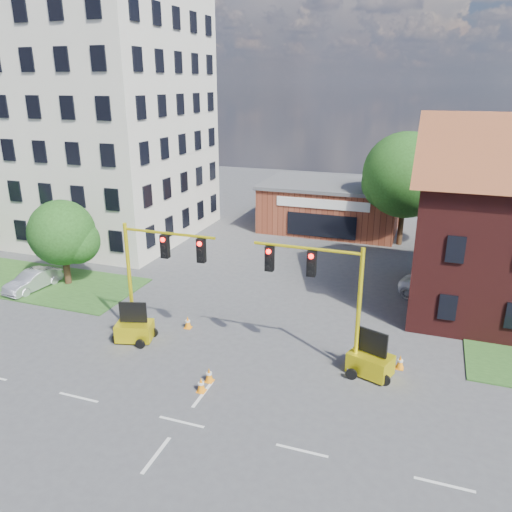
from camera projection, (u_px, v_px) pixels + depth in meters
name	position (u px, v px, depth m)	size (l,w,h in m)	color
ground	(182.00, 422.00, 20.11)	(120.00, 120.00, 0.00)	#454548
lane_markings	(142.00, 474.00, 17.44)	(60.00, 36.00, 0.01)	silver
office_block	(85.00, 115.00, 42.47)	(18.40, 15.40, 20.60)	beige
brick_shop	(331.00, 206.00, 46.09)	(12.40, 8.40, 4.30)	maroon
tree_large	(410.00, 178.00, 40.22)	(7.28, 6.94, 9.33)	#3D2A16
tree_nw_front	(66.00, 235.00, 32.70)	(4.53, 4.31, 5.79)	#3D2A16
signal_mast_west	(156.00, 269.00, 25.52)	(5.30, 0.60, 6.20)	#9A9A95
signal_mast_east	(323.00, 291.00, 22.79)	(5.30, 0.60, 6.20)	#9A9A95
trailer_west	(135.00, 329.00, 26.26)	(2.11, 1.68, 2.10)	yellow
trailer_east	(370.00, 362.00, 23.16)	(2.24, 1.86, 2.19)	yellow
cone_a	(201.00, 385.00, 21.98)	(0.40, 0.40, 0.70)	orange
cone_b	(188.00, 322.00, 27.69)	(0.40, 0.40, 0.70)	orange
cone_c	(209.00, 375.00, 22.73)	(0.40, 0.40, 0.70)	orange
cone_d	(400.00, 362.00, 23.77)	(0.40, 0.40, 0.70)	orange
pickup_white	(443.00, 290.00, 30.95)	(2.42, 5.25, 1.46)	white
sedan_silver_front	(33.00, 280.00, 32.74)	(1.37, 3.92, 1.29)	#B8BAC1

